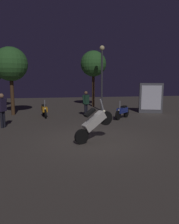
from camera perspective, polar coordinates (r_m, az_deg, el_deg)
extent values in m
plane|color=#4C443D|center=(8.37, 1.06, -7.66)|extent=(40.00, 40.00, 0.00)
cylinder|color=black|center=(7.87, -2.12, -6.61)|extent=(0.56, 0.30, 0.56)
cylinder|color=black|center=(8.33, 4.42, -1.66)|extent=(0.56, 0.30, 0.56)
cube|color=beige|center=(8.04, 1.26, -2.47)|extent=(1.01, 0.64, 0.76)
cube|color=black|center=(7.87, 0.05, -0.15)|extent=(0.49, 0.38, 0.32)
cylinder|color=gray|center=(8.14, 3.33, 1.99)|extent=(0.21, 0.13, 0.44)
sphere|color=#F2EABF|center=(8.23, 3.88, 0.19)|extent=(0.12, 0.12, 0.12)
cylinder|color=black|center=(14.31, -12.26, 0.19)|extent=(0.18, 0.57, 0.56)
cylinder|color=black|center=(13.23, -11.74, -0.49)|extent=(0.18, 0.57, 0.56)
cube|color=orange|center=(13.74, -12.04, 0.81)|extent=(0.43, 0.98, 0.30)
cube|color=black|center=(13.91, -12.16, 1.74)|extent=(0.30, 0.47, 0.10)
cylinder|color=gray|center=(13.34, -11.92, 2.21)|extent=(0.07, 0.07, 0.45)
sphere|color=#F2EABF|center=(13.29, -11.83, 0.77)|extent=(0.12, 0.12, 0.12)
cylinder|color=black|center=(13.53, 9.82, -0.23)|extent=(0.47, 0.46, 0.56)
cylinder|color=black|center=(12.56, 7.66, -0.87)|extent=(0.47, 0.46, 0.56)
cube|color=navy|center=(13.00, 8.80, 0.46)|extent=(0.89, 0.88, 0.30)
cube|color=black|center=(13.16, 9.21, 1.43)|extent=(0.48, 0.48, 0.10)
cylinder|color=gray|center=(12.65, 8.14, 1.96)|extent=(0.08, 0.08, 0.45)
sphere|color=#F2EABF|center=(12.60, 7.90, 0.44)|extent=(0.12, 0.12, 0.12)
cylinder|color=black|center=(13.66, -1.17, 0.47)|extent=(0.12, 0.12, 0.79)
cylinder|color=black|center=(13.78, -0.73, 0.54)|extent=(0.12, 0.12, 0.79)
cube|color=#1E3F2D|center=(13.64, -0.95, 3.36)|extent=(0.43, 0.41, 0.59)
sphere|color=brown|center=(13.60, -0.96, 5.17)|extent=(0.22, 0.22, 0.22)
cylinder|color=#1E3F2D|center=(13.46, -1.63, 3.41)|extent=(0.20, 0.18, 0.53)
cylinder|color=#1E3F2D|center=(13.81, -0.29, 3.55)|extent=(0.20, 0.18, 0.53)
cylinder|color=black|center=(11.22, -22.51, -1.95)|extent=(0.12, 0.12, 0.82)
cylinder|color=black|center=(11.33, -21.94, -1.81)|extent=(0.12, 0.12, 0.82)
cube|color=#261E38|center=(11.17, -22.44, 1.74)|extent=(0.39, 0.43, 0.61)
sphere|color=#9E7251|center=(11.13, -22.57, 4.03)|extent=(0.23, 0.23, 0.23)
cylinder|color=#261E38|center=(11.34, -21.60, 2.04)|extent=(0.17, 0.20, 0.56)
cylinder|color=#38383D|center=(15.95, 3.32, 8.29)|extent=(0.14, 0.14, 4.47)
sphere|color=#F9E59E|center=(16.11, 3.40, 16.78)|extent=(0.36, 0.36, 0.36)
cylinder|color=#4C331E|center=(14.98, -20.01, 4.12)|extent=(0.24, 0.24, 2.58)
sphere|color=#336B2D|center=(14.97, -20.43, 11.97)|extent=(2.19, 2.19, 2.19)
cylinder|color=#4C331E|center=(18.53, 1.03, 5.97)|extent=(0.24, 0.24, 2.92)
sphere|color=#336B2D|center=(18.55, 1.05, 12.84)|extent=(2.18, 2.18, 2.18)
cube|color=#595960|center=(15.68, 16.09, 3.62)|extent=(1.68, 0.98, 2.10)
cube|color=white|center=(15.41, 16.24, 3.71)|extent=(1.29, 0.46, 1.68)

